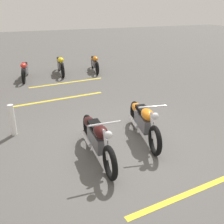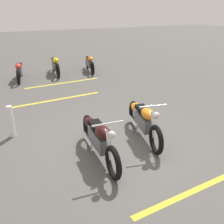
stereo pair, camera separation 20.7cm
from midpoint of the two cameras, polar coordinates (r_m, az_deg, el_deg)
The scene contains 10 objects.
ground_plane at distance 6.26m, azimuth 2.89°, elevation -7.21°, with size 60.00×60.00×0.00m, color #514F4C.
motorcycle_bright_foreground at distance 6.49m, azimuth 7.68°, elevation -1.70°, with size 2.20×0.71×1.04m.
motorcycle_dark_foreground at distance 5.63m, azimuth -2.25°, elevation -5.43°, with size 2.23×0.62×1.04m.
motorcycle_row_far_left at distance 13.20m, azimuth -3.33°, elevation 10.64°, with size 2.02×0.51×0.77m.
motorcycle_row_left at distance 12.85m, azimuth -10.63°, elevation 10.13°, with size 2.19×0.41×0.83m.
motorcycle_row_center at distance 12.29m, azimuth -17.87°, elevation 8.74°, with size 2.02×0.52×0.77m.
bollard_post at distance 6.98m, azimuth -19.93°, elevation -1.65°, with size 0.14×0.14×0.81m, color white.
parking_stripe_near at distance 5.25m, azimuth 19.94°, elevation -15.16°, with size 3.20×0.12×0.01m, color yellow.
parking_stripe_mid at distance 9.39m, azimuth -10.57°, elevation 2.78°, with size 3.20×0.12×0.01m, color yellow.
parking_stripe_far at distance 11.35m, azimuth -9.11°, elevation 6.29°, with size 3.20×0.12×0.01m, color yellow.
Camera 1 is at (-4.91, 2.35, 3.08)m, focal length 42.33 mm.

